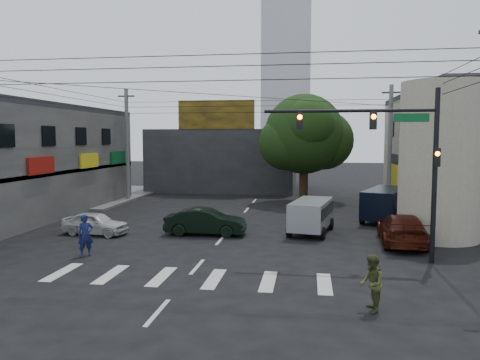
% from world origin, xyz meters
% --- Properties ---
extents(ground, '(160.00, 160.00, 0.00)m').
position_xyz_m(ground, '(0.00, 0.00, 0.00)').
color(ground, black).
rests_on(ground, ground).
extents(sidewalk_far_left, '(16.00, 16.00, 0.15)m').
position_xyz_m(sidewalk_far_left, '(-18.00, 18.00, 0.07)').
color(sidewalk_far_left, '#514F4C').
rests_on(sidewalk_far_left, ground).
extents(corner_column, '(4.00, 4.00, 8.00)m').
position_xyz_m(corner_column, '(11.00, 4.00, 4.00)').
color(corner_column, gray).
rests_on(corner_column, ground).
extents(building_far, '(14.00, 10.00, 6.00)m').
position_xyz_m(building_far, '(-4.00, 26.00, 3.00)').
color(building_far, '#232326').
rests_on(building_far, ground).
extents(billboard, '(7.00, 0.30, 2.60)m').
position_xyz_m(billboard, '(-4.00, 21.10, 7.30)').
color(billboard, olive).
rests_on(billboard, building_far).
extents(tower_distant, '(9.00, 9.00, 44.00)m').
position_xyz_m(tower_distant, '(0.00, 70.00, 22.00)').
color(tower_distant, silver).
rests_on(tower_distant, ground).
extents(street_tree, '(6.40, 6.40, 8.70)m').
position_xyz_m(street_tree, '(4.00, 17.00, 5.47)').
color(street_tree, black).
rests_on(street_tree, ground).
extents(traffic_gantry, '(7.10, 0.35, 7.20)m').
position_xyz_m(traffic_gantry, '(7.82, -1.00, 4.83)').
color(traffic_gantry, black).
rests_on(traffic_gantry, ground).
extents(utility_pole_far_left, '(0.32, 0.32, 9.20)m').
position_xyz_m(utility_pole_far_left, '(-10.50, 16.00, 4.60)').
color(utility_pole_far_left, '#59595B').
rests_on(utility_pole_far_left, ground).
extents(utility_pole_far_right, '(0.32, 0.32, 9.20)m').
position_xyz_m(utility_pole_far_right, '(10.50, 16.00, 4.60)').
color(utility_pole_far_right, '#59595B').
rests_on(utility_pole_far_right, ground).
extents(dark_sedan, '(1.70, 4.38, 1.42)m').
position_xyz_m(dark_sedan, '(-1.03, 3.21, 0.71)').
color(dark_sedan, black).
rests_on(dark_sedan, ground).
extents(white_compact, '(2.28, 3.92, 1.22)m').
position_xyz_m(white_compact, '(-6.92, 2.41, 0.61)').
color(white_compact, beige).
rests_on(white_compact, ground).
extents(maroon_sedan, '(2.73, 5.39, 1.49)m').
position_xyz_m(maroon_sedan, '(8.95, 2.43, 0.74)').
color(maroon_sedan, '#3D1108').
rests_on(maroon_sedan, ground).
extents(silver_minivan, '(4.83, 3.32, 1.79)m').
position_xyz_m(silver_minivan, '(4.56, 4.45, 0.90)').
color(silver_minivan, gray).
rests_on(silver_minivan, ground).
extents(navy_van, '(6.36, 5.32, 2.03)m').
position_xyz_m(navy_van, '(9.15, 8.87, 1.01)').
color(navy_van, black).
rests_on(navy_van, ground).
extents(traffic_officer, '(1.11, 1.10, 1.84)m').
position_xyz_m(traffic_officer, '(-5.25, -2.00, 0.92)').
color(traffic_officer, '#131945').
rests_on(traffic_officer, ground).
extents(pedestrian_olive, '(0.88, 0.71, 1.73)m').
position_xyz_m(pedestrian_olive, '(6.29, -6.99, 0.86)').
color(pedestrian_olive, '#3B441F').
rests_on(pedestrian_olive, ground).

